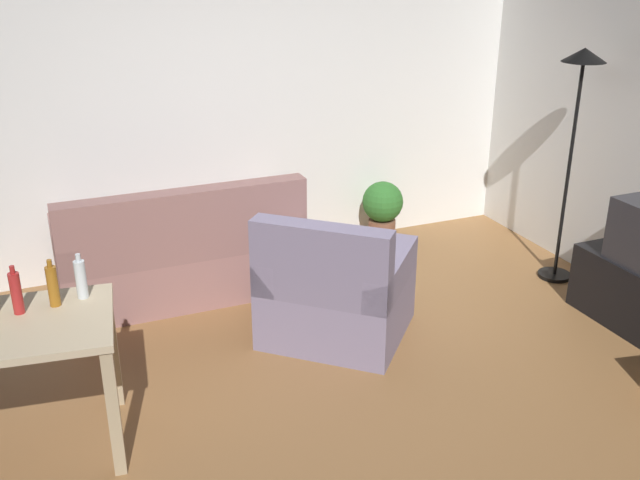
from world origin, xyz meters
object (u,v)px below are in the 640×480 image
Objects in this scene: couch at (181,257)px; torchiere_lamp at (578,103)px; potted_plant at (383,208)px; armchair at (335,294)px; bottle_clear at (81,279)px; bottle_amber at (53,286)px; bottle_red at (16,292)px.

torchiere_lamp reaches higher than couch.
couch is 3.16m from torchiere_lamp.
couch reaches higher than potted_plant.
armchair is (-1.06, -1.36, -0.01)m from potted_plant.
torchiere_lamp is 1.47× the size of armchair.
armchair is 1.73m from bottle_clear.
bottle_amber is 1.03× the size of bottle_clear.
couch is at bearing -10.08° from armchair.
potted_plant is at bearing -85.82° from armchair.
torchiere_lamp is (2.84, -0.86, 1.11)m from couch.
bottle_red is (-2.98, -1.73, 0.55)m from potted_plant.
torchiere_lamp reaches higher than armchair.
bottle_amber is at bearing -164.66° from bottle_clear.
bottle_amber is (-3.77, -0.53, -0.54)m from torchiere_lamp.
torchiere_lamp is 7.20× the size of bottle_clear.
bottle_red is at bearing 52.98° from armchair.
armchair is at bearing -127.92° from potted_plant.
bottle_red reaches higher than couch.
potted_plant is (-0.97, 1.18, -1.08)m from torchiere_lamp.
couch is 6.85× the size of bottle_amber.
bottle_red is at bearing -169.96° from bottle_clear.
bottle_red is at bearing -149.91° from potted_plant.
couch is at bearing 51.83° from bottle_red.
potted_plant is 3.33m from bottle_amber.
couch is 1.90m from potted_plant.
torchiere_lamp is at bearing 7.77° from bottle_clear.
couch is 7.06× the size of bottle_clear.
armchair is 4.75× the size of bottle_amber.
potted_plant is 3.19m from bottle_clear.
couch is 1.44× the size of armchair.
bottle_red is 0.32m from bottle_clear.
bottle_red reaches higher than armchair.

